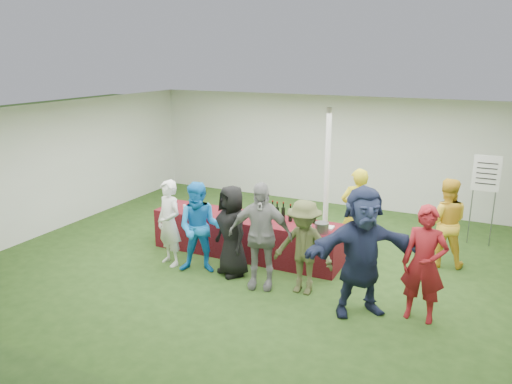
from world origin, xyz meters
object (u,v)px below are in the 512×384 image
at_px(customer_2, 232,231).
at_px(customer_3, 260,235).
at_px(staff_back, 445,222).
at_px(customer_5, 362,251).
at_px(serving_table, 246,236).
at_px(customer_0, 169,223).
at_px(customer_6, 424,264).
at_px(customer_4, 304,247).
at_px(staff_pourer, 357,213).
at_px(customer_1, 200,228).
at_px(wine_list_sign, 486,180).
at_px(dump_bucket, 322,228).

distance_m(customer_2, customer_3, 0.67).
bearing_deg(customer_2, staff_back, 64.09).
bearing_deg(customer_5, serving_table, 117.96).
distance_m(customer_0, customer_6, 4.32).
relative_size(customer_0, customer_4, 1.02).
distance_m(staff_pourer, customer_0, 3.42).
xyz_separation_m(customer_1, customer_6, (3.67, -0.04, 0.04)).
bearing_deg(customer_5, customer_0, 140.28).
bearing_deg(staff_back, wine_list_sign, -122.42).
distance_m(customer_2, customer_5, 2.33).
bearing_deg(customer_5, customer_2, 135.47).
xyz_separation_m(serving_table, customer_3, (0.79, -1.08, 0.50)).
distance_m(staff_back, customer_0, 4.86).
distance_m(wine_list_sign, staff_back, 1.55).
distance_m(staff_back, customer_1, 4.29).
bearing_deg(serving_table, dump_bucket, -8.19).
height_order(staff_pourer, customer_6, customer_6).
relative_size(staff_pourer, customer_2, 1.06).
bearing_deg(staff_back, customer_4, 38.37).
distance_m(dump_bucket, customer_0, 2.67).
xyz_separation_m(staff_pourer, customer_5, (0.61, -2.11, 0.12)).
distance_m(customer_0, customer_2, 1.20).
bearing_deg(staff_back, customer_3, 30.55).
bearing_deg(customer_3, customer_5, -19.08).
distance_m(customer_3, customer_4, 0.72).
bearing_deg(customer_2, customer_3, 13.17).
relative_size(staff_pourer, customer_6, 0.99).
bearing_deg(staff_back, dump_bucket, 26.07).
height_order(dump_bucket, customer_1, customer_1).
height_order(customer_2, customer_4, customer_2).
bearing_deg(customer_4, wine_list_sign, 57.32).
distance_m(serving_table, customer_2, 0.97).
distance_m(wine_list_sign, customer_3, 4.74).
height_order(serving_table, customer_2, customer_2).
height_order(customer_2, customer_5, customer_5).
relative_size(dump_bucket, wine_list_sign, 0.13).
bearing_deg(customer_4, customer_1, -177.04).
bearing_deg(customer_0, serving_table, 63.94).
bearing_deg(serving_table, staff_pourer, 25.41).
distance_m(customer_2, customer_4, 1.33).
bearing_deg(staff_pourer, customer_3, 41.84).
height_order(customer_3, customer_4, customer_3).
relative_size(customer_1, customer_5, 0.83).
relative_size(wine_list_sign, staff_pourer, 1.08).
height_order(dump_bucket, customer_2, customer_2).
bearing_deg(customer_1, serving_table, 49.13).
xyz_separation_m(customer_4, customer_5, (0.96, -0.25, 0.20)).
xyz_separation_m(customer_0, customer_3, (1.83, -0.11, 0.10)).
bearing_deg(staff_pourer, staff_back, 168.81).
relative_size(dump_bucket, customer_5, 0.12).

